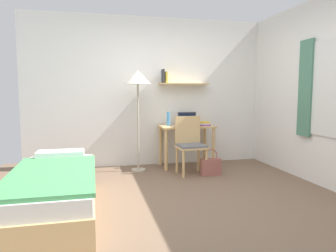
{
  "coord_description": "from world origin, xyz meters",
  "views": [
    {
      "loc": [
        -1.04,
        -3.55,
        1.29
      ],
      "look_at": [
        -0.08,
        0.51,
        0.85
      ],
      "focal_mm": 33.95,
      "sensor_mm": 36.0,
      "label": 1
    }
  ],
  "objects_px": {
    "handbag": "(211,166)",
    "bed": "(55,191)",
    "desk": "(187,134)",
    "laptop": "(188,122)",
    "desk_chair": "(190,143)",
    "standing_lamp": "(138,82)",
    "book_stack": "(204,124)",
    "water_bottle": "(168,119)"
  },
  "relations": [
    {
      "from": "bed",
      "to": "desk_chair",
      "type": "relative_size",
      "value": 2.16
    },
    {
      "from": "desk",
      "to": "standing_lamp",
      "type": "distance_m",
      "value": 1.25
    },
    {
      "from": "desk_chair",
      "to": "standing_lamp",
      "type": "distance_m",
      "value": 1.29
    },
    {
      "from": "desk_chair",
      "to": "water_bottle",
      "type": "height_order",
      "value": "water_bottle"
    },
    {
      "from": "standing_lamp",
      "to": "book_stack",
      "type": "distance_m",
      "value": 1.36
    },
    {
      "from": "desk_chair",
      "to": "laptop",
      "type": "height_order",
      "value": "laptop"
    },
    {
      "from": "desk_chair",
      "to": "bed",
      "type": "bearing_deg",
      "value": -146.51
    },
    {
      "from": "desk_chair",
      "to": "book_stack",
      "type": "relative_size",
      "value": 4.03
    },
    {
      "from": "handbag",
      "to": "bed",
      "type": "bearing_deg",
      "value": -153.71
    },
    {
      "from": "handbag",
      "to": "laptop",
      "type": "bearing_deg",
      "value": 102.36
    },
    {
      "from": "book_stack",
      "to": "standing_lamp",
      "type": "bearing_deg",
      "value": -177.2
    },
    {
      "from": "desk",
      "to": "bed",
      "type": "bearing_deg",
      "value": -138.79
    },
    {
      "from": "laptop",
      "to": "book_stack",
      "type": "height_order",
      "value": "laptop"
    },
    {
      "from": "bed",
      "to": "standing_lamp",
      "type": "bearing_deg",
      "value": 55.15
    },
    {
      "from": "desk",
      "to": "laptop",
      "type": "height_order",
      "value": "laptop"
    },
    {
      "from": "desk_chair",
      "to": "desk",
      "type": "bearing_deg",
      "value": 79.93
    },
    {
      "from": "desk",
      "to": "handbag",
      "type": "xyz_separation_m",
      "value": [
        0.2,
        -0.66,
        -0.43
      ]
    },
    {
      "from": "standing_lamp",
      "to": "book_stack",
      "type": "relative_size",
      "value": 7.28
    },
    {
      "from": "bed",
      "to": "laptop",
      "type": "xyz_separation_m",
      "value": [
        2.04,
        1.8,
        0.54
      ]
    },
    {
      "from": "handbag",
      "to": "book_stack",
      "type": "bearing_deg",
      "value": 80.64
    },
    {
      "from": "water_bottle",
      "to": "handbag",
      "type": "bearing_deg",
      "value": -53.35
    },
    {
      "from": "standing_lamp",
      "to": "water_bottle",
      "type": "height_order",
      "value": "standing_lamp"
    },
    {
      "from": "book_stack",
      "to": "desk_chair",
      "type": "bearing_deg",
      "value": -132.31
    },
    {
      "from": "desk",
      "to": "handbag",
      "type": "height_order",
      "value": "desk"
    },
    {
      "from": "desk_chair",
      "to": "laptop",
      "type": "distance_m",
      "value": 0.62
    },
    {
      "from": "handbag",
      "to": "desk_chair",
      "type": "bearing_deg",
      "value": 147.7
    },
    {
      "from": "bed",
      "to": "laptop",
      "type": "height_order",
      "value": "laptop"
    },
    {
      "from": "desk",
      "to": "laptop",
      "type": "relative_size",
      "value": 2.7
    },
    {
      "from": "desk",
      "to": "water_bottle",
      "type": "height_order",
      "value": "water_bottle"
    },
    {
      "from": "handbag",
      "to": "standing_lamp",
      "type": "bearing_deg",
      "value": 152.82
    },
    {
      "from": "book_stack",
      "to": "handbag",
      "type": "distance_m",
      "value": 0.86
    },
    {
      "from": "standing_lamp",
      "to": "handbag",
      "type": "distance_m",
      "value": 1.78
    },
    {
      "from": "desk",
      "to": "laptop",
      "type": "distance_m",
      "value": 0.22
    },
    {
      "from": "water_bottle",
      "to": "handbag",
      "type": "relative_size",
      "value": 0.58
    },
    {
      "from": "bed",
      "to": "water_bottle",
      "type": "distance_m",
      "value": 2.52
    },
    {
      "from": "bed",
      "to": "laptop",
      "type": "distance_m",
      "value": 2.78
    },
    {
      "from": "water_bottle",
      "to": "book_stack",
      "type": "xyz_separation_m",
      "value": [
        0.62,
        -0.09,
        -0.09
      ]
    },
    {
      "from": "bed",
      "to": "handbag",
      "type": "distance_m",
      "value": 2.45
    },
    {
      "from": "bed",
      "to": "handbag",
      "type": "height_order",
      "value": "bed"
    },
    {
      "from": "desk",
      "to": "book_stack",
      "type": "relative_size",
      "value": 4.1
    },
    {
      "from": "handbag",
      "to": "water_bottle",
      "type": "bearing_deg",
      "value": 126.65
    },
    {
      "from": "desk",
      "to": "handbag",
      "type": "bearing_deg",
      "value": -73.35
    }
  ]
}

